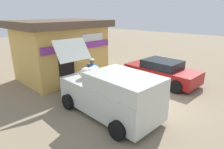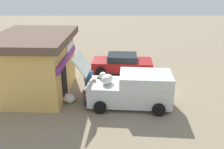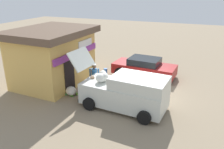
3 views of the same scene
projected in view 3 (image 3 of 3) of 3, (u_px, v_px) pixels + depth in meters
The scene contains 8 objects.
ground_plane at pixel (142, 92), 13.43m from camera, with size 60.00×60.00×0.00m, color gray.
storefront_bar at pixel (53, 56), 14.17m from camera, with size 5.37×4.31×3.47m.
delivery_van at pixel (126, 92), 11.32m from camera, with size 2.49×5.03×2.74m.
parked_sedan at pixel (144, 67), 15.66m from camera, with size 2.43×4.34×1.30m.
vendor_standing at pixel (94, 76), 13.20m from camera, with size 0.44×0.54×1.68m.
customer_bending at pixel (86, 86), 12.12m from camera, with size 0.75×0.75×1.39m.
unloaded_banana_pile at pixel (71, 91), 12.99m from camera, with size 0.88×0.94×0.49m.
paint_bucket at pixel (105, 71), 16.16m from camera, with size 0.26×0.26×0.41m, color blue.
Camera 3 is at (-11.97, -2.92, 5.72)m, focal length 36.52 mm.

